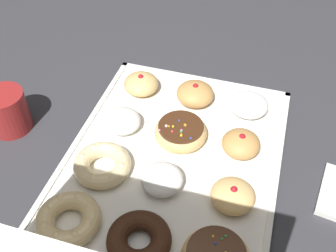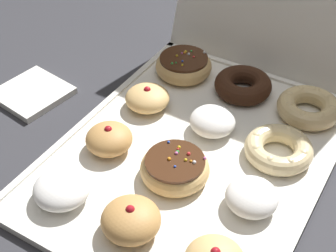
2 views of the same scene
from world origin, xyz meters
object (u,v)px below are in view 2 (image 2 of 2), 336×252
object	(u,v)px
napkin_stack	(32,93)
sprinkle_donut_4	(177,169)
powdered_filled_donut_0	(62,189)
powdered_filled_donut_5	(252,197)
cruller_donut_8	(279,149)
jelly_filled_donut_1	(132,220)
chocolate_cake_ring_donut_10	(242,85)
jelly_filled_donut_3	(109,139)
donut_box	(194,154)
sprinkle_donut_9	(184,65)
cruller_donut_11	(309,107)
powdered_filled_donut_7	(210,120)
jelly_filled_donut_6	(147,98)

from	to	relation	value
napkin_stack	sprinkle_donut_4	bearing A→B (deg)	-8.42
powdered_filled_donut_0	powdered_filled_donut_5	distance (m)	0.29
cruller_donut_8	sprinkle_donut_4	bearing A→B (deg)	-133.18
powdered_filled_donut_0	sprinkle_donut_4	world-z (taller)	sprinkle_donut_4
jelly_filled_donut_1	sprinkle_donut_4	world-z (taller)	jelly_filled_donut_1
napkin_stack	powdered_filled_donut_0	bearing A→B (deg)	-37.99
chocolate_cake_ring_donut_10	napkin_stack	bearing A→B (deg)	-149.44
powdered_filled_donut_5	jelly_filled_donut_3	bearing A→B (deg)	-178.63
cruller_donut_8	donut_box	bearing A→B (deg)	-152.92
powdered_filled_donut_0	powdered_filled_donut_5	xyz separation A→B (m)	(0.26, 0.13, 0.00)
powdered_filled_donut_0	sprinkle_donut_9	world-z (taller)	sprinkle_donut_9
cruller_donut_11	napkin_stack	bearing A→B (deg)	-156.92
powdered_filled_donut_0	powdered_filled_donut_7	world-z (taller)	powdered_filled_donut_7
powdered_filled_donut_7	chocolate_cake_ring_donut_10	world-z (taller)	powdered_filled_donut_7
powdered_filled_donut_7	chocolate_cake_ring_donut_10	size ratio (longest dim) A/B	0.73
chocolate_cake_ring_donut_10	napkin_stack	xyz separation A→B (m)	(-0.36, -0.21, -0.02)
powdered_filled_donut_0	sprinkle_donut_9	size ratio (longest dim) A/B	0.77
jelly_filled_donut_1	chocolate_cake_ring_donut_10	bearing A→B (deg)	90.51
powdered_filled_donut_7	jelly_filled_donut_6	bearing A→B (deg)	-179.25
jelly_filled_donut_3	powdered_filled_donut_7	bearing A→B (deg)	46.90
sprinkle_donut_4	cruller_donut_11	bearing A→B (deg)	63.85
jelly_filled_donut_1	sprinkle_donut_9	distance (m)	0.41
powdered_filled_donut_0	powdered_filled_donut_7	size ratio (longest dim) A/B	1.08
sprinkle_donut_4	cruller_donut_8	world-z (taller)	sprinkle_donut_4
chocolate_cake_ring_donut_10	cruller_donut_11	xyz separation A→B (m)	(0.14, -0.00, 0.00)
powdered_filled_donut_5	cruller_donut_8	xyz separation A→B (m)	(-0.00, 0.13, -0.00)
powdered_filled_donut_5	napkin_stack	xyz separation A→B (m)	(-0.49, 0.05, -0.02)
donut_box	sprinkle_donut_9	distance (m)	0.24
sprinkle_donut_4	jelly_filled_donut_6	xyz separation A→B (m)	(-0.14, 0.13, 0.00)
cruller_donut_8	sprinkle_donut_9	bearing A→B (deg)	152.97
jelly_filled_donut_6	sprinkle_donut_9	xyz separation A→B (m)	(0.00, 0.13, 0.00)
donut_box	chocolate_cake_ring_donut_10	bearing A→B (deg)	90.37
jelly_filled_donut_1	sprinkle_donut_4	bearing A→B (deg)	89.17
chocolate_cake_ring_donut_10	powdered_filled_donut_0	bearing A→B (deg)	-107.69
cruller_donut_11	jelly_filled_donut_3	bearing A→B (deg)	-134.89
donut_box	napkin_stack	distance (m)	0.36
powdered_filled_donut_0	sprinkle_donut_9	xyz separation A→B (m)	(-0.00, 0.39, 0.00)
jelly_filled_donut_6	chocolate_cake_ring_donut_10	bearing A→B (deg)	44.68
cruller_donut_8	napkin_stack	xyz separation A→B (m)	(-0.49, -0.08, -0.02)
sprinkle_donut_4	jelly_filled_donut_3	bearing A→B (deg)	-179.82
sprinkle_donut_4	powdered_filled_donut_7	world-z (taller)	same
jelly_filled_donut_6	napkin_stack	distance (m)	0.24
jelly_filled_donut_1	cruller_donut_11	xyz separation A→B (m)	(0.13, 0.39, -0.01)
powdered_filled_donut_7	cruller_donut_8	world-z (taller)	powdered_filled_donut_7
donut_box	chocolate_cake_ring_donut_10	xyz separation A→B (m)	(-0.00, 0.20, 0.02)
jelly_filled_donut_6	cruller_donut_11	xyz separation A→B (m)	(0.27, 0.13, -0.00)
napkin_stack	cruller_donut_11	bearing A→B (deg)	23.08
chocolate_cake_ring_donut_10	cruller_donut_11	size ratio (longest dim) A/B	0.96
jelly_filled_donut_1	powdered_filled_donut_7	size ratio (longest dim) A/B	1.07
chocolate_cake_ring_donut_10	donut_box	bearing A→B (deg)	-89.63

